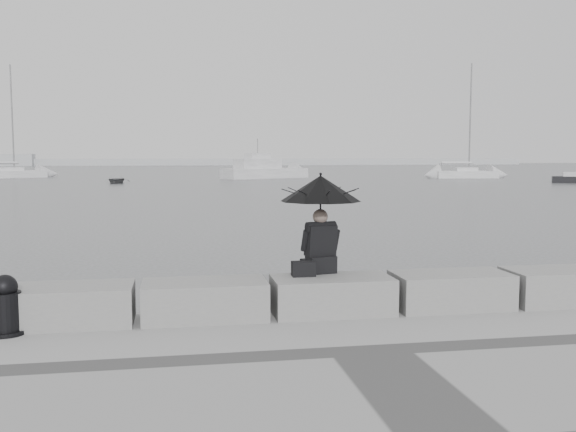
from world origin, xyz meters
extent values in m
plane|color=#424447|center=(0.00, 0.00, 0.00)|extent=(360.00, 360.00, 0.00)
cube|color=slate|center=(-3.40, -0.45, 0.75)|extent=(1.60, 0.80, 0.50)
cube|color=slate|center=(-1.70, -0.45, 0.75)|extent=(1.60, 0.80, 0.50)
cube|color=slate|center=(0.00, -0.45, 0.75)|extent=(1.60, 0.80, 0.50)
cube|color=slate|center=(1.70, -0.45, 0.75)|extent=(1.60, 0.80, 0.50)
cube|color=slate|center=(3.40, -0.45, 0.75)|extent=(1.60, 0.80, 0.50)
sphere|color=#726056|center=(-0.08, -0.07, 1.78)|extent=(0.21, 0.21, 0.21)
cylinder|color=black|center=(-0.08, -0.08, 1.85)|extent=(0.02, 0.02, 1.00)
cone|color=black|center=(-0.08, -0.08, 2.17)|extent=(1.12, 1.12, 0.36)
sphere|color=black|center=(-0.08, -0.08, 2.37)|extent=(0.04, 0.04, 0.04)
cube|color=black|center=(-0.37, -0.33, 1.10)|extent=(0.31, 0.18, 0.20)
cylinder|color=black|center=(-4.06, -0.77, 0.53)|extent=(0.46, 0.46, 0.06)
cylinder|color=black|center=(-4.06, -0.77, 0.76)|extent=(0.37, 0.37, 0.52)
sphere|color=black|center=(-4.06, -0.77, 1.08)|extent=(0.30, 0.30, 0.30)
cube|color=#AFB2B4|center=(0.00, 155.00, 0.80)|extent=(180.00, 6.00, 1.60)
cube|color=white|center=(-20.63, 69.06, 0.35)|extent=(7.89, 5.83, 0.90)
cube|color=white|center=(-20.63, 69.06, 0.95)|extent=(3.13, 2.70, 0.50)
cylinder|color=gray|center=(-20.63, 69.06, 6.80)|extent=(0.16, 0.16, 12.00)
cylinder|color=gray|center=(-20.63, 69.06, 1.60)|extent=(3.83, 2.19, 0.10)
cube|color=white|center=(30.34, 59.41, 0.35)|extent=(7.15, 2.92, 0.90)
cube|color=white|center=(30.34, 59.41, 0.95)|extent=(2.56, 1.78, 0.50)
cylinder|color=gray|center=(30.34, 59.41, 6.80)|extent=(0.16, 0.16, 12.00)
cylinder|color=gray|center=(30.34, 59.41, 1.60)|extent=(3.93, 0.40, 0.10)
cube|color=white|center=(7.94, 62.75, 0.50)|extent=(10.31, 7.15, 1.20)
cube|color=white|center=(7.94, 62.75, 1.60)|extent=(5.52, 4.28, 1.20)
cube|color=white|center=(7.94, 62.75, 2.50)|extent=(2.99, 2.59, 0.60)
cylinder|color=gray|center=(7.94, 62.75, 3.60)|extent=(0.08, 0.08, 1.60)
imported|color=slate|center=(-7.44, 52.66, 0.28)|extent=(3.40, 1.57, 0.56)
camera|label=1|loc=(-2.06, -8.69, 2.63)|focal=40.00mm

